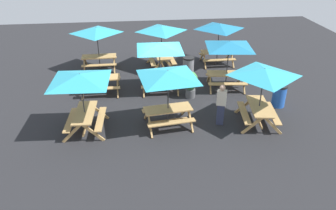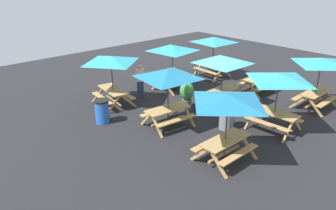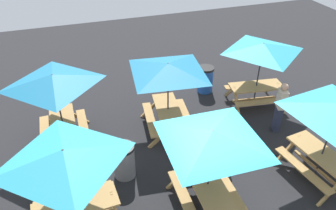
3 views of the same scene
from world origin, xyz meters
TOP-DOWN VIEW (x-y plane):
  - ground_plane at (0.00, 0.00)m, footprint 27.03×27.03m
  - picnic_table_1 at (-2.95, -0.08)m, footprint 2.81×2.81m
  - picnic_table_2 at (0.18, 3.00)m, footprint 2.80×2.80m
  - picnic_table_4 at (-3.32, 3.20)m, footprint 2.26×2.26m
  - picnic_table_5 at (0.19, -0.17)m, footprint 2.83×2.83m
  - picnic_table_7 at (-0.17, -3.08)m, footprint 2.12×2.12m
  - picnic_table_8 at (-3.28, -3.17)m, footprint 2.01×2.01m
  - trash_bin_gray at (-1.43, -1.79)m, footprint 0.59×0.59m
  - trash_bin_blue at (-4.70, 1.94)m, footprint 0.59×0.59m
  - potted_plant_0 at (-1.10, 0.71)m, footprint 0.62×0.62m
  - person_standing at (-1.84, 3.11)m, footprint 0.41×0.32m

SIDE VIEW (x-z plane):
  - ground_plane at x=0.00m, z-range 0.00..0.00m
  - trash_bin_gray at x=-1.43m, z-range 0.00..0.98m
  - trash_bin_blue at x=-4.70m, z-range 0.00..0.98m
  - potted_plant_0 at x=-1.10m, z-range 0.08..1.32m
  - person_standing at x=-1.84m, z-range 0.05..1.72m
  - picnic_table_1 at x=-2.95m, z-range 0.82..3.16m
  - picnic_table_2 at x=0.18m, z-range 0.82..3.16m
  - picnic_table_4 at x=-3.32m, z-range 0.82..3.16m
  - picnic_table_5 at x=0.19m, z-range 0.82..3.16m
  - picnic_table_7 at x=-0.17m, z-range 0.82..3.16m
  - picnic_table_8 at x=-3.28m, z-range 0.82..3.16m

